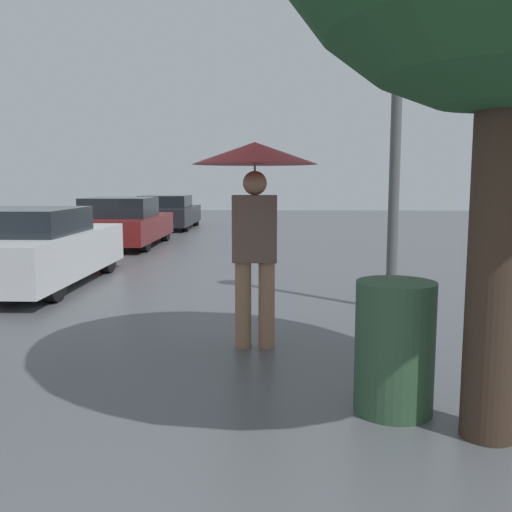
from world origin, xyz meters
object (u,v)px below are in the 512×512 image
at_px(parked_car_second, 29,249).
at_px(parked_car_third, 122,223).
at_px(street_lamp, 397,81).
at_px(parked_car_farthest, 167,213).
at_px(pedestrian, 255,182).
at_px(trash_bin, 394,347).

distance_m(parked_car_second, parked_car_third, 5.38).
bearing_deg(street_lamp, parked_car_second, 164.24).
distance_m(parked_car_third, parked_car_farthest, 5.25).
xyz_separation_m(pedestrian, parked_car_farthest, (-3.51, 13.81, -1.06)).
distance_m(pedestrian, parked_car_second, 4.91).
bearing_deg(parked_car_second, parked_car_third, 90.03).
distance_m(parked_car_second, trash_bin, 6.61).
bearing_deg(parked_car_second, pedestrian, -41.39).
xyz_separation_m(pedestrian, street_lamp, (1.65, 1.70, 1.20)).
bearing_deg(street_lamp, trash_bin, -100.89).
height_order(street_lamp, trash_bin, street_lamp).
relative_size(parked_car_third, street_lamp, 0.97).
relative_size(parked_car_farthest, street_lamp, 0.95).
xyz_separation_m(parked_car_farthest, street_lamp, (5.16, -12.12, 2.26)).
xyz_separation_m(pedestrian, parked_car_second, (-3.61, 3.18, -1.02)).
distance_m(pedestrian, street_lamp, 2.65).
bearing_deg(pedestrian, parked_car_farthest, 104.26).
bearing_deg(street_lamp, parked_car_farthest, 113.07).
height_order(parked_car_third, parked_car_farthest, parked_car_third).
bearing_deg(parked_car_farthest, pedestrian, -75.74).
relative_size(pedestrian, trash_bin, 2.13).
height_order(parked_car_third, street_lamp, street_lamp).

